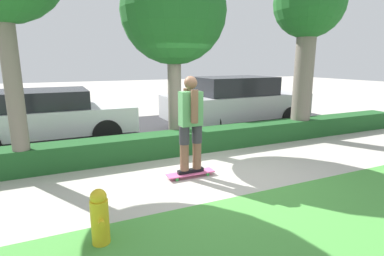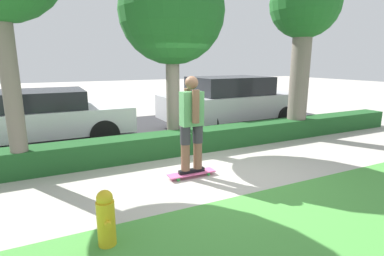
{
  "view_description": "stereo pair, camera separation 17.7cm",
  "coord_description": "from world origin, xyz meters",
  "px_view_note": "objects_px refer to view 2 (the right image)",
  "views": [
    {
      "loc": [
        -2.59,
        -4.76,
        2.13
      ],
      "look_at": [
        -0.17,
        0.6,
        0.82
      ],
      "focal_mm": 28.0,
      "sensor_mm": 36.0,
      "label": 1
    },
    {
      "loc": [
        -2.75,
        -4.68,
        2.13
      ],
      "look_at": [
        -0.17,
        0.6,
        0.82
      ],
      "focal_mm": 28.0,
      "sensor_mm": 36.0,
      "label": 2
    }
  ],
  "objects_px": {
    "tree_mid": "(172,12)",
    "parked_car_middle": "(232,101)",
    "skater_person": "(192,123)",
    "fire_hydrant": "(106,218)",
    "skateboard": "(192,173)",
    "tree_far": "(304,12)",
    "parked_car_front": "(43,116)"
  },
  "relations": [
    {
      "from": "skateboard",
      "to": "tree_far",
      "type": "bearing_deg",
      "value": 20.26
    },
    {
      "from": "skateboard",
      "to": "fire_hydrant",
      "type": "xyz_separation_m",
      "value": [
        -1.84,
        -1.5,
        0.28
      ]
    },
    {
      "from": "tree_mid",
      "to": "fire_hydrant",
      "type": "distance_m",
      "value": 4.97
    },
    {
      "from": "skater_person",
      "to": "parked_car_middle",
      "type": "relative_size",
      "value": 0.37
    },
    {
      "from": "tree_mid",
      "to": "parked_car_front",
      "type": "xyz_separation_m",
      "value": [
        -2.86,
        1.68,
        -2.44
      ]
    },
    {
      "from": "parked_car_front",
      "to": "tree_mid",
      "type": "bearing_deg",
      "value": -30.94
    },
    {
      "from": "skateboard",
      "to": "skater_person",
      "type": "xyz_separation_m",
      "value": [
        -0.0,
        0.0,
        0.98
      ]
    },
    {
      "from": "parked_car_middle",
      "to": "parked_car_front",
      "type": "bearing_deg",
      "value": 178.24
    },
    {
      "from": "parked_car_middle",
      "to": "tree_far",
      "type": "bearing_deg",
      "value": -68.84
    },
    {
      "from": "tree_mid",
      "to": "tree_far",
      "type": "bearing_deg",
      "value": -5.49
    },
    {
      "from": "parked_car_middle",
      "to": "fire_hydrant",
      "type": "height_order",
      "value": "parked_car_middle"
    },
    {
      "from": "skater_person",
      "to": "fire_hydrant",
      "type": "height_order",
      "value": "skater_person"
    },
    {
      "from": "skater_person",
      "to": "fire_hydrant",
      "type": "distance_m",
      "value": 2.48
    },
    {
      "from": "tree_far",
      "to": "parked_car_middle",
      "type": "distance_m",
      "value": 3.4
    },
    {
      "from": "skater_person",
      "to": "parked_car_front",
      "type": "bearing_deg",
      "value": 124.63
    },
    {
      "from": "fire_hydrant",
      "to": "skater_person",
      "type": "bearing_deg",
      "value": 39.22
    },
    {
      "from": "skater_person",
      "to": "parked_car_front",
      "type": "relative_size",
      "value": 0.43
    },
    {
      "from": "tree_far",
      "to": "fire_hydrant",
      "type": "bearing_deg",
      "value": -153.08
    },
    {
      "from": "skater_person",
      "to": "parked_car_front",
      "type": "xyz_separation_m",
      "value": [
        -2.45,
        3.55,
        -0.27
      ]
    },
    {
      "from": "skater_person",
      "to": "tree_mid",
      "type": "height_order",
      "value": "tree_mid"
    },
    {
      "from": "tree_mid",
      "to": "parked_car_middle",
      "type": "bearing_deg",
      "value": 30.89
    },
    {
      "from": "fire_hydrant",
      "to": "tree_mid",
      "type": "bearing_deg",
      "value": 56.26
    },
    {
      "from": "skateboard",
      "to": "tree_mid",
      "type": "xyz_separation_m",
      "value": [
        0.41,
        1.87,
        3.15
      ]
    },
    {
      "from": "tree_far",
      "to": "fire_hydrant",
      "type": "relative_size",
      "value": 6.62
    },
    {
      "from": "tree_mid",
      "to": "tree_far",
      "type": "distance_m",
      "value": 3.71
    },
    {
      "from": "tree_mid",
      "to": "parked_car_front",
      "type": "height_order",
      "value": "tree_mid"
    },
    {
      "from": "skater_person",
      "to": "fire_hydrant",
      "type": "bearing_deg",
      "value": -140.78
    },
    {
      "from": "parked_car_middle",
      "to": "fire_hydrant",
      "type": "xyz_separation_m",
      "value": [
        -5.07,
        -5.06,
        -0.5
      ]
    },
    {
      "from": "parked_car_front",
      "to": "fire_hydrant",
      "type": "distance_m",
      "value": 5.1
    },
    {
      "from": "skater_person",
      "to": "tree_mid",
      "type": "distance_m",
      "value": 2.9
    },
    {
      "from": "parked_car_middle",
      "to": "skater_person",
      "type": "bearing_deg",
      "value": -134.11
    },
    {
      "from": "skateboard",
      "to": "tree_mid",
      "type": "relative_size",
      "value": 0.21
    }
  ]
}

